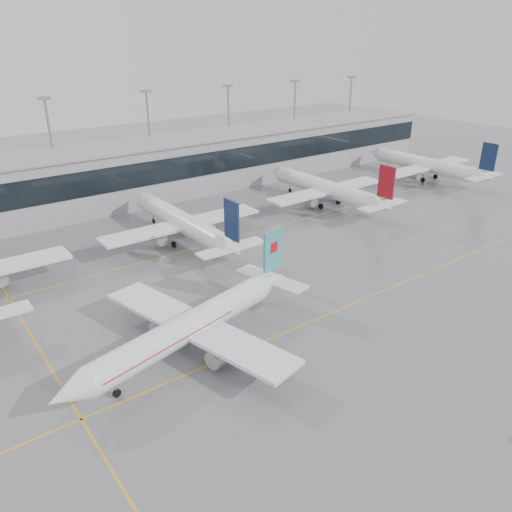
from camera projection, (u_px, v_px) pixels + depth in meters
ground at (311, 322)px, 64.53m from camera, size 320.00×320.00×0.00m
taxi_line_main at (311, 322)px, 64.52m from camera, size 120.00×0.25×0.01m
taxi_line_north at (194, 248)px, 86.50m from camera, size 120.00×0.25×0.01m
taxi_line_cross at (38, 348)px, 59.17m from camera, size 0.25×60.00×0.01m
terminal at (118, 176)px, 107.49m from camera, size 180.00×15.00×12.00m
terminal_glass at (132, 176)px, 101.35m from camera, size 180.00×0.20×5.00m
terminal_roof at (115, 147)px, 104.96m from camera, size 182.00×16.00×0.40m
light_masts at (103, 137)px, 108.88m from camera, size 156.40×1.00×22.60m
air_canada_jet at (194, 324)px, 57.47m from camera, size 34.82×27.91×10.87m
parked_jet_c at (183, 222)px, 87.69m from camera, size 29.64×36.96×11.72m
parked_jet_d at (327, 189)px, 106.75m from camera, size 29.64×36.96×11.72m
parked_jet_e at (427, 165)px, 125.81m from camera, size 29.64×36.96×11.72m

